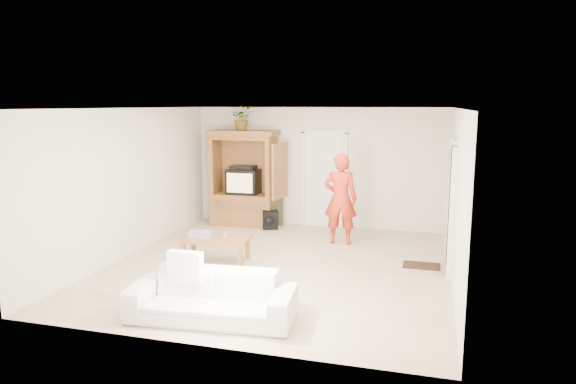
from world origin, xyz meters
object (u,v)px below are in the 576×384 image
object	(u,v)px
armoire	(245,184)
man	(340,199)
coffee_table	(216,241)
sofa	(212,297)

from	to	relation	value
armoire	man	world-z (taller)	armoire
man	coffee_table	bearing A→B (deg)	38.05
man	armoire	bearing A→B (deg)	-28.33
coffee_table	armoire	bearing A→B (deg)	94.85
armoire	coffee_table	bearing A→B (deg)	-80.14
man	sofa	bearing A→B (deg)	72.01
man	sofa	xyz separation A→B (m)	(-0.93, -3.96, -0.58)
man	sofa	distance (m)	4.11
sofa	armoire	bearing A→B (deg)	100.61
man	coffee_table	size ratio (longest dim) A/B	1.48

